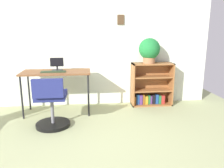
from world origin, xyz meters
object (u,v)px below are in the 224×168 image
monitor (57,65)px  bookshelf_low (151,86)px  desk (56,75)px  keyboard (53,72)px  potted_plant_on_shelf (149,50)px  office_chair (51,105)px

monitor → bookshelf_low: bearing=6.4°
desk → monitor: monitor is taller
keyboard → desk: bearing=69.2°
potted_plant_on_shelf → desk: bearing=-172.2°
monitor → keyboard: size_ratio=0.56×
desk → office_chair: bearing=-90.7°
potted_plant_on_shelf → office_chair: bearing=-153.0°
office_chair → keyboard: bearing=92.8°
monitor → keyboard: monitor is taller
desk → keyboard: 0.12m
desk → potted_plant_on_shelf: potted_plant_on_shelf is taller
office_chair → potted_plant_on_shelf: size_ratio=1.68×
monitor → bookshelf_low: (1.77, 0.20, -0.48)m
monitor → bookshelf_low: 1.84m
office_chair → bookshelf_low: bookshelf_low is taller
desk → bookshelf_low: bookshelf_low is taller
desk → potted_plant_on_shelf: (1.70, 0.23, 0.40)m
keyboard → office_chair: 0.68m
monitor → potted_plant_on_shelf: bearing=4.9°
desk → monitor: bearing=84.8°
bookshelf_low → potted_plant_on_shelf: potted_plant_on_shelf is taller
monitor → potted_plant_on_shelf: 1.72m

